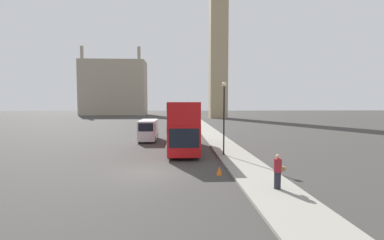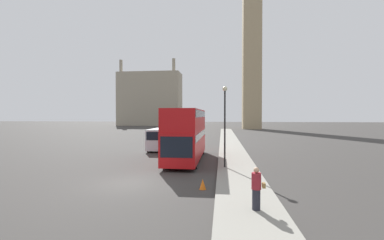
{
  "view_description": "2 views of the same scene",
  "coord_description": "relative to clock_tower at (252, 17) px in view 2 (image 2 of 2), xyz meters",
  "views": [
    {
      "loc": [
        1.82,
        -16.1,
        4.35
      ],
      "look_at": [
        3.03,
        7.25,
        2.88
      ],
      "focal_mm": 24.0,
      "sensor_mm": 36.0,
      "label": 1
    },
    {
      "loc": [
        5.32,
        -14.38,
        3.96
      ],
      "look_at": [
        1.77,
        15.89,
        3.43
      ],
      "focal_mm": 24.0,
      "sensor_mm": 36.0,
      "label": 2
    }
  ],
  "objects": [
    {
      "name": "red_double_decker_bus",
      "position": [
        -11.8,
        -55.18,
        -30.53
      ],
      "size": [
        2.6,
        10.34,
        4.48
      ],
      "color": "#B71114",
      "rests_on": "ground_plane"
    },
    {
      "name": "sidewalk_strip",
      "position": [
        -7.56,
        -63.24,
        -32.95
      ],
      "size": [
        2.88,
        120.0,
        0.15
      ],
      "color": "gray",
      "rests_on": "ground_plane"
    },
    {
      "name": "clock_tower",
      "position": [
        0.0,
        0.0,
        0.0
      ],
      "size": [
        5.67,
        5.84,
        64.53
      ],
      "color": "tan",
      "rests_on": "ground_plane"
    },
    {
      "name": "street_lamp",
      "position": [
        -8.48,
        -58.54,
        -28.97
      ],
      "size": [
        0.36,
        0.36,
        5.98
      ],
      "color": "black",
      "rests_on": "sidewalk_strip"
    },
    {
      "name": "ground_plane",
      "position": [
        -14.01,
        -63.24,
        -33.02
      ],
      "size": [
        300.0,
        300.0,
        0.0
      ],
      "primitive_type": "plane",
      "color": "#383533"
    },
    {
      "name": "white_van",
      "position": [
        -15.76,
        -49.01,
        -31.71
      ],
      "size": [
        1.94,
        5.22,
        2.45
      ],
      "color": "silver",
      "rests_on": "ground_plane"
    },
    {
      "name": "traffic_cone",
      "position": [
        -9.71,
        -63.98,
        -32.75
      ],
      "size": [
        0.36,
        0.36,
        0.55
      ],
      "color": "orange",
      "rests_on": "ground_plane"
    },
    {
      "name": "building_block_distant",
      "position": [
        -37.53,
        23.25,
        -22.44
      ],
      "size": [
        24.68,
        10.12,
        25.74
      ],
      "color": "#9E937F",
      "rests_on": "ground_plane"
    },
    {
      "name": "pedestrian",
      "position": [
        -7.3,
        -67.1,
        -32.01
      ],
      "size": [
        0.54,
        0.38,
        1.72
      ],
      "color": "#23232D",
      "rests_on": "sidewalk_strip"
    }
  ]
}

